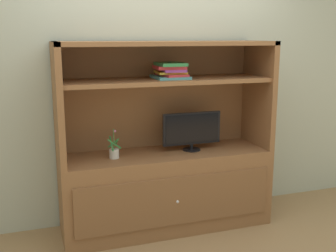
{
  "coord_description": "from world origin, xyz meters",
  "views": [
    {
      "loc": [
        -1.13,
        -2.96,
        1.71
      ],
      "look_at": [
        0.0,
        0.35,
        0.95
      ],
      "focal_mm": 44.37,
      "sensor_mm": 36.0,
      "label": 1
    }
  ],
  "objects_px": {
    "potted_plant": "(114,153)",
    "magazine_stack": "(171,71)",
    "tv_monitor": "(192,130)",
    "media_console": "(166,171)"
  },
  "relations": [
    {
      "from": "tv_monitor",
      "to": "magazine_stack",
      "type": "height_order",
      "value": "magazine_stack"
    },
    {
      "from": "potted_plant",
      "to": "magazine_stack",
      "type": "xyz_separation_m",
      "value": [
        0.51,
        0.02,
        0.67
      ]
    },
    {
      "from": "media_console",
      "to": "magazine_stack",
      "type": "height_order",
      "value": "media_console"
    },
    {
      "from": "media_console",
      "to": "potted_plant",
      "type": "xyz_separation_m",
      "value": [
        -0.47,
        -0.03,
        0.22
      ]
    },
    {
      "from": "tv_monitor",
      "to": "potted_plant",
      "type": "relative_size",
      "value": 2.14
    },
    {
      "from": "media_console",
      "to": "magazine_stack",
      "type": "xyz_separation_m",
      "value": [
        0.04,
        -0.01,
        0.89
      ]
    },
    {
      "from": "magazine_stack",
      "to": "potted_plant",
      "type": "bearing_deg",
      "value": -177.39
    },
    {
      "from": "tv_monitor",
      "to": "magazine_stack",
      "type": "xyz_separation_m",
      "value": [
        -0.2,
        0.0,
        0.53
      ]
    },
    {
      "from": "tv_monitor",
      "to": "potted_plant",
      "type": "xyz_separation_m",
      "value": [
        -0.71,
        -0.02,
        -0.14
      ]
    },
    {
      "from": "potted_plant",
      "to": "magazine_stack",
      "type": "relative_size",
      "value": 0.74
    }
  ]
}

